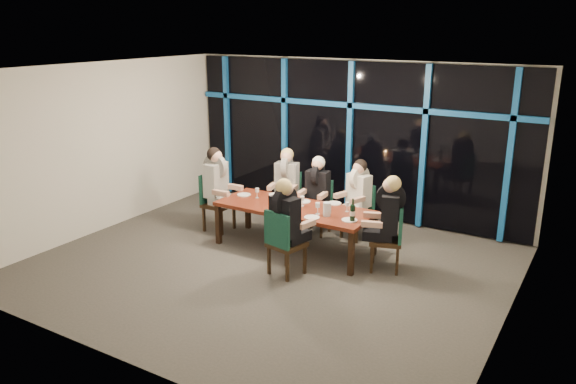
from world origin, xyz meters
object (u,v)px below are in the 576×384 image
(chair_far_left, at_px, (288,195))
(diner_far_right, at_px, (358,188))
(chair_end_left, at_px, (214,199))
(diner_end_right, at_px, (388,209))
(wine_bottle, at_px, (353,213))
(chair_end_right, at_px, (392,235))
(dining_table, at_px, (294,210))
(chair_near_mid, at_px, (283,240))
(chair_far_right, at_px, (360,208))
(water_pitcher, at_px, (327,209))
(diner_end_left, at_px, (217,177))
(diner_far_mid, at_px, (317,184))
(diner_near_mid, at_px, (287,213))
(chair_far_mid, at_px, (319,203))
(diner_far_left, at_px, (286,176))

(chair_far_left, bearing_deg, diner_far_right, -13.10)
(chair_end_left, height_order, diner_end_right, diner_end_right)
(wine_bottle, bearing_deg, chair_end_right, 21.89)
(dining_table, height_order, chair_near_mid, chair_near_mid)
(chair_near_mid, bearing_deg, chair_far_right, -86.49)
(chair_far_right, relative_size, water_pitcher, 4.41)
(water_pitcher, bearing_deg, diner_far_right, 70.12)
(diner_far_right, relative_size, diner_end_left, 0.92)
(diner_far_right, xyz_separation_m, diner_end_left, (-2.31, -0.92, 0.08))
(diner_far_mid, bearing_deg, dining_table, -91.70)
(chair_near_mid, height_order, wine_bottle, wine_bottle)
(wine_bottle, bearing_deg, chair_far_left, 147.30)
(chair_far_left, distance_m, diner_near_mid, 2.27)
(chair_far_mid, bearing_deg, water_pitcher, -60.67)
(chair_far_mid, height_order, diner_far_left, diner_far_left)
(chair_far_right, xyz_separation_m, diner_end_right, (0.90, -1.05, 0.43))
(chair_end_left, bearing_deg, chair_far_mid, -64.30)
(chair_far_left, bearing_deg, chair_end_right, -34.07)
(chair_end_right, relative_size, water_pitcher, 4.65)
(dining_table, xyz_separation_m, chair_far_mid, (-0.04, 0.94, -0.15))
(chair_far_right, height_order, diner_far_mid, diner_far_mid)
(chair_end_right, xyz_separation_m, diner_far_left, (-2.40, 0.89, 0.38))
(chair_end_left, bearing_deg, chair_near_mid, -117.96)
(dining_table, xyz_separation_m, diner_far_right, (0.67, 1.00, 0.24))
(dining_table, distance_m, chair_far_left, 1.27)
(diner_far_left, height_order, diner_far_mid, diner_far_left)
(chair_near_mid, bearing_deg, diner_far_right, -86.10)
(dining_table, bearing_deg, chair_end_left, 177.24)
(chair_far_mid, distance_m, diner_far_left, 0.80)
(diner_near_mid, bearing_deg, chair_far_left, -46.95)
(chair_far_right, xyz_separation_m, diner_far_left, (-1.42, -0.14, 0.41))
(chair_far_left, bearing_deg, diner_end_left, -146.09)
(chair_end_left, xyz_separation_m, diner_near_mid, (2.12, -0.98, 0.39))
(chair_end_left, distance_m, diner_far_right, 2.59)
(chair_far_left, relative_size, diner_far_mid, 1.06)
(dining_table, relative_size, chair_far_left, 2.62)
(chair_near_mid, distance_m, diner_far_mid, 1.91)
(dining_table, xyz_separation_m, diner_far_mid, (-0.04, 0.85, 0.24))
(dining_table, bearing_deg, diner_end_left, 177.03)
(diner_far_left, xyz_separation_m, water_pitcher, (1.39, -1.08, -0.09))
(chair_near_mid, distance_m, water_pitcher, 0.93)
(wine_bottle, bearing_deg, diner_far_left, 148.89)
(dining_table, height_order, diner_far_left, diner_far_left)
(diner_far_right, bearing_deg, water_pitcher, -71.51)
(diner_end_right, bearing_deg, diner_far_right, -155.64)
(diner_end_right, relative_size, wine_bottle, 2.74)
(chair_end_left, height_order, chair_near_mid, chair_end_left)
(diner_far_mid, bearing_deg, wine_bottle, -45.73)
(diner_end_right, bearing_deg, chair_far_right, -158.63)
(dining_table, distance_m, chair_end_right, 1.69)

